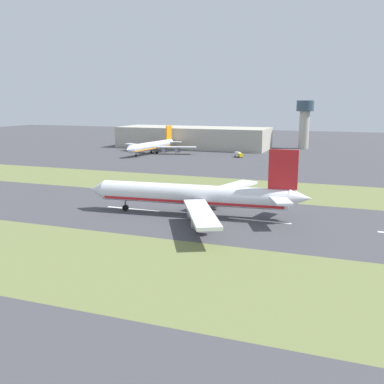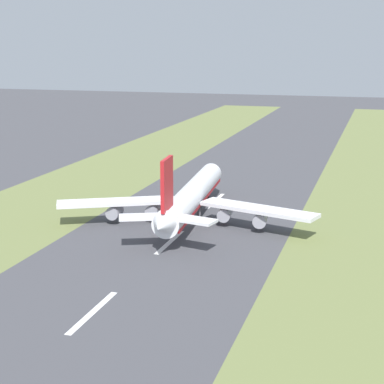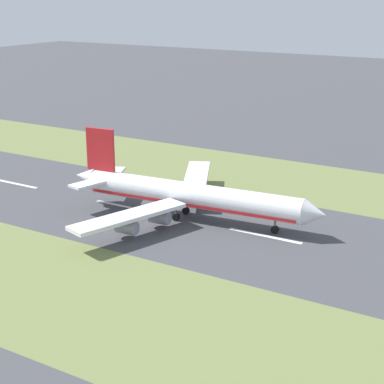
# 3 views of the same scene
# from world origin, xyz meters

# --- Properties ---
(ground_plane) EXTENTS (800.00, 800.00, 0.00)m
(ground_plane) POSITION_xyz_m (0.00, 0.00, 0.00)
(ground_plane) COLOR #424247
(grass_median_west) EXTENTS (40.00, 600.00, 0.01)m
(grass_median_west) POSITION_xyz_m (-45.00, 0.00, 0.00)
(grass_median_west) COLOR olive
(grass_median_west) RESTS_ON ground
(grass_median_east) EXTENTS (40.00, 600.00, 0.01)m
(grass_median_east) POSITION_xyz_m (45.00, 0.00, 0.00)
(grass_median_east) COLOR olive
(grass_median_east) RESTS_ON ground
(centreline_dash_near) EXTENTS (1.20, 18.00, 0.01)m
(centreline_dash_near) POSITION_xyz_m (0.00, -54.88, 0.01)
(centreline_dash_near) COLOR silver
(centreline_dash_near) RESTS_ON ground
(centreline_dash_mid) EXTENTS (1.20, 18.00, 0.01)m
(centreline_dash_mid) POSITION_xyz_m (0.00, -14.88, 0.01)
(centreline_dash_mid) COLOR silver
(centreline_dash_mid) RESTS_ON ground
(centreline_dash_far) EXTENTS (1.20, 18.00, 0.01)m
(centreline_dash_far) POSITION_xyz_m (0.00, 25.12, 0.01)
(centreline_dash_far) COLOR silver
(centreline_dash_far) RESTS_ON ground
(airplane_main_jet) EXTENTS (63.89, 67.22, 20.20)m
(airplane_main_jet) POSITION_xyz_m (-0.65, 3.22, 6.02)
(airplane_main_jet) COLOR white
(airplane_main_jet) RESTS_ON ground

